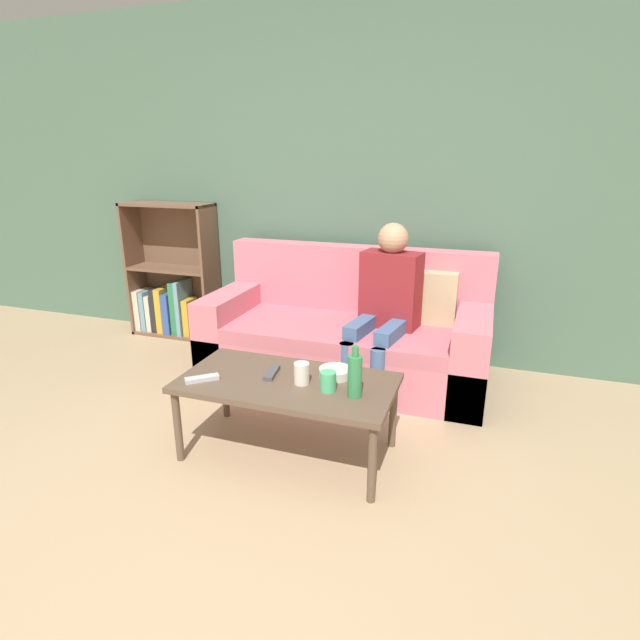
% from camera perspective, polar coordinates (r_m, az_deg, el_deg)
% --- Properties ---
extents(ground_plane, '(22.00, 22.00, 0.00)m').
position_cam_1_polar(ground_plane, '(2.21, -15.09, -25.71)').
color(ground_plane, tan).
extents(wall_back, '(12.00, 0.06, 2.60)m').
position_cam_1_polar(wall_back, '(3.86, 4.27, 15.09)').
color(wall_back, '#4C6B56').
rests_on(wall_back, ground_plane).
extents(couch, '(1.95, 0.85, 0.88)m').
position_cam_1_polar(couch, '(3.56, 3.10, -1.81)').
color(couch, '#D1707F').
rests_on(couch, ground_plane).
extents(bookshelf, '(0.78, 0.28, 1.14)m').
position_cam_1_polar(bookshelf, '(4.54, -16.53, 3.70)').
color(bookshelf, brown).
rests_on(bookshelf, ground_plane).
extents(coffee_table, '(1.10, 0.57, 0.42)m').
position_cam_1_polar(coffee_table, '(2.58, -3.77, -7.69)').
color(coffee_table, brown).
rests_on(coffee_table, ground_plane).
extents(person_adult, '(0.44, 0.65, 1.10)m').
position_cam_1_polar(person_adult, '(3.31, 7.61, 2.71)').
color(person_adult, '#476693').
rests_on(person_adult, ground_plane).
extents(cup_near, '(0.08, 0.08, 0.10)m').
position_cam_1_polar(cup_near, '(2.43, 0.93, -7.02)').
color(cup_near, '#4CB77A').
rests_on(cup_near, coffee_table).
extents(cup_far, '(0.08, 0.08, 0.11)m').
position_cam_1_polar(cup_far, '(2.50, -2.12, -6.11)').
color(cup_far, silver).
rests_on(cup_far, coffee_table).
extents(tv_remote_0, '(0.16, 0.15, 0.02)m').
position_cam_1_polar(tv_remote_0, '(2.62, -13.33, -6.54)').
color(tv_remote_0, '#B7B7BC').
rests_on(tv_remote_0, coffee_table).
extents(tv_remote_1, '(0.07, 0.18, 0.02)m').
position_cam_1_polar(tv_remote_1, '(2.63, -5.53, -6.01)').
color(tv_remote_1, '#47474C').
rests_on(tv_remote_1, coffee_table).
extents(snack_bowl, '(0.17, 0.17, 0.05)m').
position_cam_1_polar(snack_bowl, '(2.59, 1.76, -6.01)').
color(snack_bowl, beige).
rests_on(snack_bowl, coffee_table).
extents(bottle, '(0.07, 0.07, 0.26)m').
position_cam_1_polar(bottle, '(2.36, 4.00, -6.33)').
color(bottle, '#33844C').
rests_on(bottle, coffee_table).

